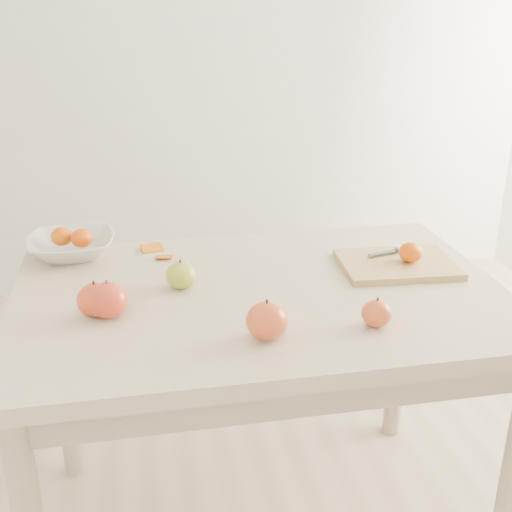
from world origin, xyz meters
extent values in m
plane|color=white|center=(0.00, 1.75, 1.35)|extent=(3.50, 0.00, 3.50)
cube|color=beige|center=(0.00, 0.00, 0.73)|extent=(1.20, 0.80, 0.04)
cylinder|color=#BCAA8E|center=(-0.54, 0.34, 0.35)|extent=(0.06, 0.06, 0.71)
cylinder|color=#BCAA8E|center=(0.54, 0.34, 0.35)|extent=(0.06, 0.06, 0.71)
cylinder|color=#BCAA8E|center=(0.54, -0.34, 0.35)|extent=(0.06, 0.06, 0.71)
cube|color=tan|center=(0.39, 0.07, 0.76)|extent=(0.31, 0.24, 0.02)
ellipsoid|color=#CE4107|center=(0.42, 0.06, 0.80)|extent=(0.06, 0.06, 0.05)
imported|color=silver|center=(-0.47, 0.32, 0.78)|extent=(0.24, 0.24, 0.06)
ellipsoid|color=orange|center=(-0.49, 0.33, 0.81)|extent=(0.06, 0.06, 0.05)
ellipsoid|color=#CE5007|center=(-0.44, 0.30, 0.81)|extent=(0.06, 0.06, 0.05)
cube|color=#CD680E|center=(-0.25, 0.32, 0.75)|extent=(0.07, 0.06, 0.01)
cube|color=#C34D0D|center=(-0.22, 0.25, 0.75)|extent=(0.05, 0.04, 0.01)
cube|color=white|center=(0.45, 0.14, 0.78)|extent=(0.08, 0.04, 0.01)
cube|color=#383B40|center=(0.37, 0.12, 0.78)|extent=(0.10, 0.04, 0.00)
ellipsoid|color=olive|center=(-0.19, 0.05, 0.78)|extent=(0.07, 0.07, 0.07)
ellipsoid|color=maroon|center=(-0.03, -0.24, 0.79)|extent=(0.09, 0.09, 0.08)
ellipsoid|color=#941101|center=(-0.39, -0.06, 0.79)|extent=(0.08, 0.08, 0.08)
ellipsoid|color=maroon|center=(0.21, -0.23, 0.78)|extent=(0.07, 0.07, 0.06)
ellipsoid|color=#930A0A|center=(-0.36, -0.07, 0.79)|extent=(0.09, 0.09, 0.08)
camera|label=1|loc=(-0.28, -1.40, 1.42)|focal=45.00mm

